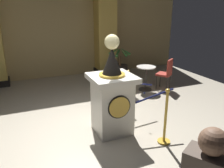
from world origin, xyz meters
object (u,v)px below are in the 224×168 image
Objects in this scene: pedestal_clock at (112,97)px; potted_palm_right at (120,69)px; stanchion_far at (128,95)px; cafe_chair_red at (166,72)px; stanchion_near at (165,124)px; cafe_table at (146,75)px.

pedestal_clock reaches higher than potted_palm_right.
stanchion_far is 1.91m from cafe_chair_red.
stanchion_near is (0.74, -0.76, -0.38)m from pedestal_clock.
potted_palm_right is (1.72, 3.36, -0.43)m from pedestal_clock.
stanchion_far is 1.04× the size of cafe_chair_red.
stanchion_far is 0.88× the size of potted_palm_right.
potted_palm_right reaches higher than cafe_table.
stanchion_near is at bearing -103.46° from potted_palm_right.
pedestal_clock reaches higher than cafe_table.
pedestal_clock is 1.83× the size of stanchion_near.
cafe_chair_red reaches higher than cafe_table.
stanchion_far reaches higher than cafe_chair_red.
stanchion_far is at bearing -137.94° from cafe_table.
cafe_table is (1.93, 1.91, -0.28)m from pedestal_clock.
cafe_table is (1.19, 2.67, 0.10)m from stanchion_near.
cafe_table is (1.12, 1.01, 0.13)m from stanchion_far.
potted_palm_right is at bearing 115.64° from cafe_chair_red.
pedestal_clock is at bearing -146.08° from cafe_chair_red.
cafe_table is 0.78× the size of cafe_chair_red.
potted_palm_right is (0.92, 2.47, -0.02)m from stanchion_far.
stanchion_near is at bearing -92.38° from stanchion_far.
stanchion_near is 2.93m from cafe_table.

